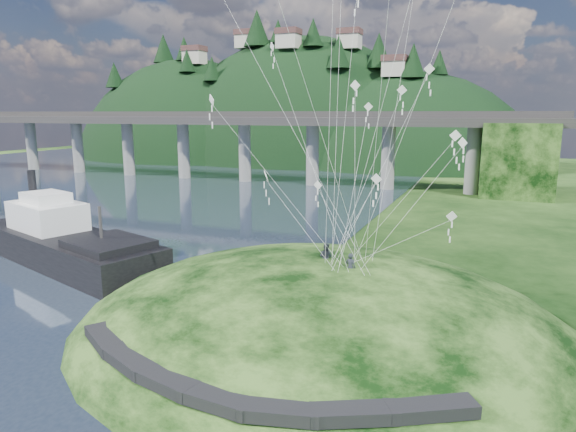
% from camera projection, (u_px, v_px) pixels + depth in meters
% --- Properties ---
extents(ground, '(320.00, 320.00, 0.00)m').
position_uv_depth(ground, '(204.00, 324.00, 36.48)').
color(ground, black).
rests_on(ground, ground).
extents(grass_hill, '(36.00, 32.00, 13.00)m').
position_uv_depth(grass_hill, '(320.00, 350.00, 35.65)').
color(grass_hill, black).
rests_on(grass_hill, ground).
extents(footpath, '(22.29, 5.84, 0.83)m').
position_uv_depth(footpath, '(231.00, 383.00, 24.47)').
color(footpath, black).
rests_on(footpath, ground).
extents(bridge, '(160.00, 11.00, 15.00)m').
position_uv_depth(bridge, '(268.00, 137.00, 107.95)').
color(bridge, '#2D2B2B').
rests_on(bridge, ground).
extents(far_ridge, '(153.00, 70.00, 94.50)m').
position_uv_depth(far_ridge, '(286.00, 183.00, 164.98)').
color(far_ridge, black).
rests_on(far_ridge, ground).
extents(work_barge, '(26.18, 14.52, 8.85)m').
position_uv_depth(work_barge, '(64.00, 241.00, 51.06)').
color(work_barge, black).
rests_on(work_barge, ground).
extents(wooden_dock, '(12.35, 2.41, 0.88)m').
position_uv_depth(wooden_dock, '(208.00, 291.00, 42.13)').
color(wooden_dock, '#322414').
rests_on(wooden_dock, ground).
extents(kite_flyers, '(3.09, 2.29, 2.00)m').
position_uv_depth(kite_flyers, '(333.00, 246.00, 34.37)').
color(kite_flyers, '#262B33').
rests_on(kite_flyers, ground).
extents(kite_swarm, '(19.73, 16.36, 21.83)m').
position_uv_depth(kite_swarm, '(350.00, 57.00, 33.98)').
color(kite_swarm, white).
rests_on(kite_swarm, ground).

